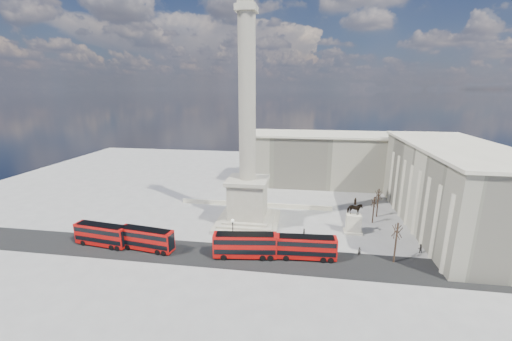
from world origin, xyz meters
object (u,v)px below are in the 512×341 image
object	(u,v)px
pedestrian_crossing	(304,233)
red_bus_e	(102,235)
equestrian_statue	(354,221)
victorian_lamp	(233,233)
red_bus_b	(245,245)
red_bus_c	(307,247)
nelsons_column	(248,169)
red_bus_d	(512,267)
red_bus_a	(147,239)
pedestrian_walking	(359,252)
pedestrian_standing	(420,248)

from	to	relation	value
pedestrian_crossing	red_bus_e	bearing A→B (deg)	92.11
red_bus_e	equestrian_statue	world-z (taller)	equestrian_statue
red_bus_e	victorian_lamp	distance (m)	26.33
red_bus_b	red_bus_c	world-z (taller)	red_bus_b
nelsons_column	equestrian_statue	size ratio (longest dim) A/B	6.24
pedestrian_crossing	red_bus_d	bearing A→B (deg)	-120.15
red_bus_d	red_bus_e	size ratio (longest dim) A/B	1.06
red_bus_a	pedestrian_walking	bearing A→B (deg)	13.04
red_bus_c	victorian_lamp	distance (m)	13.82
pedestrian_walking	red_bus_d	bearing A→B (deg)	-28.91
red_bus_b	red_bus_a	bearing A→B (deg)	173.24
red_bus_c	victorian_lamp	world-z (taller)	victorian_lamp
nelsons_column	red_bus_e	distance (m)	32.27
nelsons_column	pedestrian_walking	bearing A→B (deg)	-26.51
red_bus_c	pedestrian_crossing	xyz separation A→B (m)	(-0.42, 8.86, -1.38)
victorian_lamp	pedestrian_walking	distance (m)	23.79
red_bus_d	equestrian_statue	distance (m)	26.78
pedestrian_crossing	red_bus_c	bearing A→B (deg)	170.96
red_bus_c	victorian_lamp	xyz separation A→B (m)	(-13.71, 0.20, 1.70)
red_bus_c	red_bus_a	bearing A→B (deg)	179.21
red_bus_a	red_bus_c	xyz separation A→B (m)	(30.29, 1.31, 0.01)
pedestrian_crossing	equestrian_statue	bearing A→B (deg)	-83.19
pedestrian_walking	equestrian_statue	bearing A→B (deg)	70.51
red_bus_c	equestrian_statue	size ratio (longest dim) A/B	1.38
victorian_lamp	pedestrian_walking	size ratio (longest dim) A/B	3.71
pedestrian_crossing	nelsons_column	bearing A→B (deg)	57.14
pedestrian_crossing	pedestrian_standing	bearing A→B (deg)	-110.89
red_bus_b	victorian_lamp	world-z (taller)	victorian_lamp
red_bus_a	equestrian_statue	bearing A→B (deg)	26.61
nelsons_column	pedestrian_crossing	bearing A→B (deg)	-21.09
victorian_lamp	pedestrian_standing	bearing A→B (deg)	8.38
red_bus_d	red_bus_c	bearing A→B (deg)	-175.85
red_bus_a	pedestrian_crossing	size ratio (longest dim) A/B	5.93
nelsons_column	red_bus_c	distance (m)	21.90
nelsons_column	pedestrian_standing	distance (m)	37.61
victorian_lamp	pedestrian_crossing	size ratio (longest dim) A/B	3.65
pedestrian_standing	pedestrian_crossing	size ratio (longest dim) A/B	0.97
red_bus_b	pedestrian_walking	distance (m)	21.19
red_bus_c	red_bus_e	distance (m)	39.98
red_bus_e	pedestrian_standing	bearing A→B (deg)	13.05
red_bus_b	nelsons_column	bearing A→B (deg)	91.23
red_bus_d	pedestrian_crossing	xyz separation A→B (m)	(-33.00, 10.97, -1.54)
red_bus_d	pedestrian_walking	distance (m)	23.28
nelsons_column	red_bus_d	distance (m)	49.65
red_bus_b	red_bus_c	size ratio (longest dim) A/B	1.07
red_bus_a	equestrian_statue	size ratio (longest dim) A/B	1.38
victorian_lamp	pedestrian_walking	world-z (taller)	victorian_lamp
red_bus_b	pedestrian_standing	bearing A→B (deg)	4.26
red_bus_d	victorian_lamp	xyz separation A→B (m)	(-46.29, 2.31, 1.54)
pedestrian_standing	pedestrian_crossing	bearing A→B (deg)	-23.53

